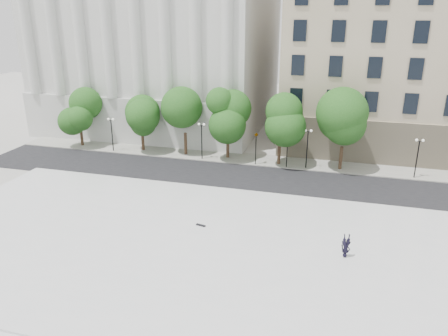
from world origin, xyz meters
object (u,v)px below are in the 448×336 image
at_px(traffic_light_west, 256,133).
at_px(traffic_light_east, 288,136).
at_px(person_lying, 345,254).
at_px(skateboard, 201,225).

distance_m(traffic_light_west, traffic_light_east, 3.47).
xyz_separation_m(traffic_light_east, person_lying, (6.44, -17.98, -2.93)).
distance_m(traffic_light_west, person_lying, 20.76).
xyz_separation_m(traffic_light_west, traffic_light_east, (3.47, 0.00, -0.13)).
height_order(traffic_light_west, traffic_light_east, traffic_light_west).
relative_size(traffic_light_west, traffic_light_east, 1.03).
bearing_deg(traffic_light_west, person_lying, -61.14).
bearing_deg(traffic_light_west, traffic_light_east, 0.00).
distance_m(traffic_light_east, person_lying, 19.33).
bearing_deg(traffic_light_east, skateboard, -105.63).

